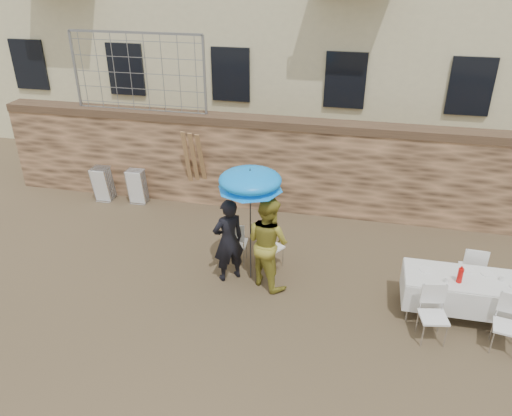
% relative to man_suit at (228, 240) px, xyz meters
% --- Properties ---
extents(ground, '(80.00, 80.00, 0.00)m').
position_rel_man_suit_xyz_m(ground, '(0.05, -1.87, -0.84)').
color(ground, brown).
rests_on(ground, ground).
extents(stone_wall, '(13.00, 0.50, 2.20)m').
position_rel_man_suit_xyz_m(stone_wall, '(0.05, 3.13, 0.26)').
color(stone_wall, '#856042').
rests_on(stone_wall, ground).
extents(chain_link_fence, '(3.20, 0.06, 1.80)m').
position_rel_man_suit_xyz_m(chain_link_fence, '(-2.95, 3.13, 2.26)').
color(chain_link_fence, gray).
rests_on(chain_link_fence, stone_wall).
extents(man_suit, '(0.73, 0.70, 1.68)m').
position_rel_man_suit_xyz_m(man_suit, '(0.00, 0.00, 0.00)').
color(man_suit, black).
rests_on(man_suit, ground).
extents(woman_dress, '(1.11, 1.05, 1.80)m').
position_rel_man_suit_xyz_m(woman_dress, '(0.75, 0.00, 0.06)').
color(woman_dress, gold).
rests_on(woman_dress, ground).
extents(umbrella, '(1.17, 1.17, 2.11)m').
position_rel_man_suit_xyz_m(umbrella, '(0.40, 0.10, 1.16)').
color(umbrella, '#3F3F44').
rests_on(umbrella, ground).
extents(couple_chair_left, '(0.51, 0.51, 0.96)m').
position_rel_man_suit_xyz_m(couple_chair_left, '(0.00, 0.55, -0.36)').
color(couple_chair_left, white).
rests_on(couple_chair_left, ground).
extents(couple_chair_right, '(0.66, 0.66, 0.96)m').
position_rel_man_suit_xyz_m(couple_chair_right, '(0.70, 0.55, -0.36)').
color(couple_chair_right, white).
rests_on(couple_chair_right, ground).
extents(banquet_table, '(2.10, 0.85, 0.78)m').
position_rel_man_suit_xyz_m(banquet_table, '(4.23, -0.21, -0.11)').
color(banquet_table, silver).
rests_on(banquet_table, ground).
extents(soda_bottle, '(0.09, 0.09, 0.26)m').
position_rel_man_suit_xyz_m(soda_bottle, '(4.03, -0.36, 0.07)').
color(soda_bottle, red).
rests_on(soda_bottle, banquet_table).
extents(table_chair_front_left, '(0.56, 0.56, 0.96)m').
position_rel_man_suit_xyz_m(table_chair_front_left, '(3.63, -0.96, -0.36)').
color(table_chair_front_left, white).
rests_on(table_chair_front_left, ground).
extents(table_chair_front_right, '(0.56, 0.56, 0.96)m').
position_rel_man_suit_xyz_m(table_chair_front_right, '(4.73, -0.96, -0.36)').
color(table_chair_front_right, white).
rests_on(table_chair_front_right, ground).
extents(table_chair_back, '(0.50, 0.50, 0.96)m').
position_rel_man_suit_xyz_m(table_chair_back, '(4.43, 0.59, -0.36)').
color(table_chair_back, white).
rests_on(table_chair_back, ground).
extents(chair_stack_left, '(0.46, 0.47, 0.92)m').
position_rel_man_suit_xyz_m(chair_stack_left, '(-3.95, 2.73, -0.38)').
color(chair_stack_left, white).
rests_on(chair_stack_left, ground).
extents(chair_stack_right, '(0.46, 0.40, 0.92)m').
position_rel_man_suit_xyz_m(chair_stack_right, '(-3.05, 2.73, -0.38)').
color(chair_stack_right, white).
rests_on(chair_stack_right, ground).
extents(wood_planks, '(0.70, 0.20, 2.00)m').
position_rel_man_suit_xyz_m(wood_planks, '(-1.45, 2.80, 0.16)').
color(wood_planks, '#A37749').
rests_on(wood_planks, ground).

